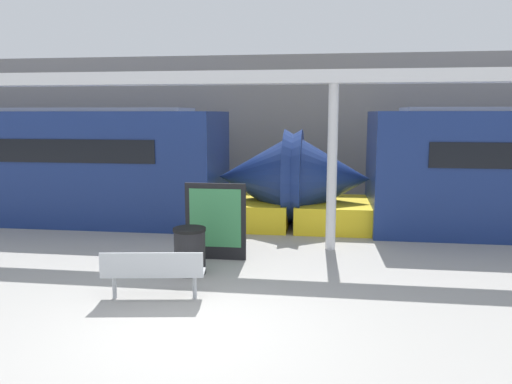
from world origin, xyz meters
TOP-DOWN VIEW (x-y plane):
  - ground_plane at (0.00, 0.00)m, footprint 60.00×60.00m
  - station_wall at (0.00, 10.67)m, footprint 56.00×0.20m
  - bench_near at (-0.93, 1.05)m, footprint 1.71×0.68m
  - trash_bin at (-0.70, 2.47)m, footprint 0.63×0.63m
  - poster_board at (-0.42, 3.49)m, footprint 1.28×0.07m
  - support_column_near at (1.98, 4.61)m, footprint 0.22×0.22m
  - canopy_beam at (1.98, 4.61)m, footprint 28.00×0.60m

SIDE VIEW (x-z plane):
  - ground_plane at x=0.00m, z-range 0.00..0.00m
  - trash_bin at x=-0.70m, z-range 0.00..0.90m
  - bench_near at x=-0.93m, z-range 0.09..0.93m
  - poster_board at x=-0.42m, z-range 0.01..1.63m
  - support_column_near at x=1.98m, z-range 0.00..3.68m
  - station_wall at x=0.00m, z-range 0.00..5.00m
  - canopy_beam at x=1.98m, z-range 3.68..3.96m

